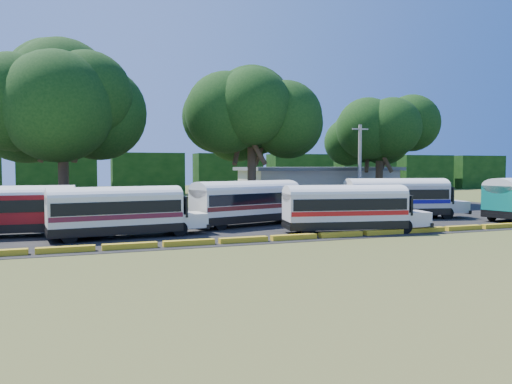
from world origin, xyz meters
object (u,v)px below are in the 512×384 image
object	(u,v)px
bus_cream_west	(119,209)
bus_white_red	(348,206)
bus_red	(12,208)
tree_west	(62,91)

from	to	relation	value
bus_cream_west	bus_white_red	xyz separation A→B (m)	(13.44, -2.68, 0.01)
bus_cream_west	bus_white_red	distance (m)	13.70
bus_red	bus_cream_west	size ratio (longest dim) A/B	1.00
bus_white_red	bus_red	bearing A→B (deg)	174.45
bus_cream_west	tree_west	distance (m)	15.73
bus_cream_west	tree_west	xyz separation A→B (m)	(-3.15, 12.96, 8.33)
bus_cream_west	bus_white_red	world-z (taller)	bus_white_red
tree_west	bus_cream_west	bearing A→B (deg)	-76.35
bus_red	tree_west	distance (m)	13.47
bus_white_red	bus_cream_west	bearing A→B (deg)	178.75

